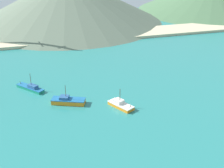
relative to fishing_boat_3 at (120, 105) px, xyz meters
The scene contains 5 objects.
ground 8.14m from the fishing_boat_3, 128.08° to the right, with size 260.00×280.00×0.50m.
fishing_boat_3 is the anchor object (origin of this frame).
fishing_boat_4 29.93m from the fishing_boat_3, 142.18° to the left, with size 8.37×9.33×5.63m.
fishing_boat_7 15.11m from the fishing_boat_3, 156.00° to the left, with size 10.10×6.63×5.75m.
beach_strip 70.06m from the fishing_boat_3, 94.08° to the left, with size 247.00×16.66×1.20m, color beige.
Camera 1 is at (-18.46, -36.78, 42.40)m, focal length 49.96 mm.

